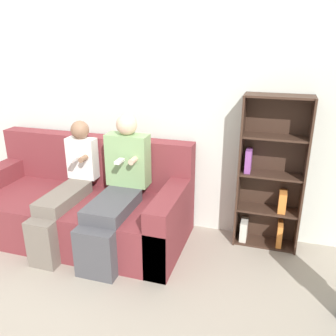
# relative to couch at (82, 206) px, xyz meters

# --- Properties ---
(ground_plane) EXTENTS (14.00, 14.00, 0.00)m
(ground_plane) POSITION_rel_couch_xyz_m (0.32, -0.58, -0.29)
(ground_plane) COLOR #9E9384
(back_wall) EXTENTS (10.00, 0.06, 2.55)m
(back_wall) POSITION_rel_couch_xyz_m (0.32, 0.50, 0.98)
(back_wall) COLOR silver
(back_wall) RESTS_ON ground_plane
(couch) EXTENTS (2.05, 0.95, 0.92)m
(couch) POSITION_rel_couch_xyz_m (0.00, 0.00, 0.00)
(couch) COLOR maroon
(couch) RESTS_ON ground_plane
(adult_seated) EXTENTS (0.39, 0.88, 1.20)m
(adult_seated) POSITION_rel_couch_xyz_m (0.45, -0.11, 0.31)
(adult_seated) COLOR #47474C
(adult_seated) RESTS_ON ground_plane
(child_seated) EXTENTS (0.29, 0.89, 1.10)m
(child_seated) POSITION_rel_couch_xyz_m (-0.05, -0.15, 0.25)
(child_seated) COLOR #70665B
(child_seated) RESTS_ON ground_plane
(bookshelf) EXTENTS (0.57, 0.25, 1.40)m
(bookshelf) POSITION_rel_couch_xyz_m (1.72, 0.37, 0.35)
(bookshelf) COLOR #3D281E
(bookshelf) RESTS_ON ground_plane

